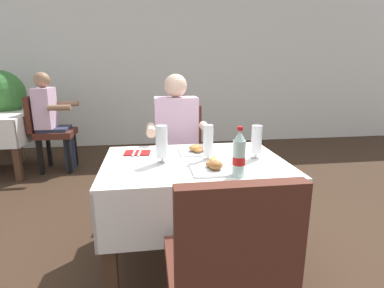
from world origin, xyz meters
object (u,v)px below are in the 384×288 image
object	(u,v)px
beer_glass_right	(256,142)
chair_near_camera_side	(226,270)
seated_diner_far	(177,140)
plate_near_camera	(213,167)
potted_plant_corner	(2,101)
chair_far_diner_seat	(181,154)
background_chair_right	(48,129)
background_patron	(51,116)
beer_glass_middle	(162,145)
cola_bottle_primary	(239,155)
napkin_cutlery_set	(137,153)
plate_far_diner	(196,150)
beer_glass_left	(208,142)
main_dining_table	(194,187)

from	to	relation	value
beer_glass_right	chair_near_camera_side	bearing A→B (deg)	-116.60
seated_diner_far	plate_near_camera	bearing A→B (deg)	-82.33
beer_glass_right	potted_plant_corner	world-z (taller)	potted_plant_corner
chair_far_diner_seat	background_chair_right	xyz separation A→B (m)	(-1.55, 1.43, 0.00)
chair_far_diner_seat	potted_plant_corner	size ratio (longest dim) A/B	0.76
chair_far_diner_seat	chair_near_camera_side	bearing A→B (deg)	-90.00
plate_near_camera	background_patron	size ratio (longest dim) A/B	0.19
beer_glass_middle	cola_bottle_primary	bearing A→B (deg)	-36.91
chair_near_camera_side	beer_glass_middle	distance (m)	0.86
potted_plant_corner	background_patron	bearing A→B (deg)	-31.70
cola_bottle_primary	napkin_cutlery_set	size ratio (longest dim) A/B	1.39
chair_far_diner_seat	background_chair_right	size ratio (longest dim) A/B	1.00
chair_far_diner_seat	plate_far_diner	xyz separation A→B (m)	(0.04, -0.62, 0.21)
chair_near_camera_side	potted_plant_corner	bearing A→B (deg)	122.90
beer_glass_middle	background_chair_right	size ratio (longest dim) A/B	0.24
seated_diner_far	background_chair_right	world-z (taller)	seated_diner_far
potted_plant_corner	napkin_cutlery_set	bearing A→B (deg)	-52.55
seated_diner_far	background_patron	size ratio (longest dim) A/B	1.00
plate_far_diner	beer_glass_left	bearing A→B (deg)	-75.96
seated_diner_far	plate_far_diner	world-z (taller)	seated_diner_far
chair_far_diner_seat	seated_diner_far	world-z (taller)	seated_diner_far
plate_far_diner	napkin_cutlery_set	xyz separation A→B (m)	(-0.40, 0.03, -0.01)
chair_far_diner_seat	napkin_cutlery_set	distance (m)	0.72
chair_near_camera_side	background_patron	xyz separation A→B (m)	(-1.50, 3.03, 0.16)
plate_far_diner	beer_glass_right	xyz separation A→B (m)	(0.35, -0.20, 0.09)
chair_far_diner_seat	plate_near_camera	size ratio (longest dim) A/B	4.06
beer_glass_left	napkin_cutlery_set	distance (m)	0.50
beer_glass_middle	napkin_cutlery_set	distance (m)	0.30
seated_diner_far	background_chair_right	distance (m)	2.16
beer_glass_left	cola_bottle_primary	bearing A→B (deg)	-72.19
background_chair_right	plate_far_diner	bearing A→B (deg)	-52.21
plate_near_camera	beer_glass_right	xyz separation A→B (m)	(0.31, 0.18, 0.09)
chair_far_diner_seat	beer_glass_middle	xyz separation A→B (m)	(-0.20, -0.83, 0.31)
chair_far_diner_seat	seated_diner_far	bearing A→B (deg)	-111.52
background_patron	potted_plant_corner	xyz separation A→B (m)	(-0.76, 0.47, 0.15)
beer_glass_right	cola_bottle_primary	xyz separation A→B (m)	(-0.20, -0.30, 0.01)
chair_near_camera_side	potted_plant_corner	xyz separation A→B (m)	(-2.26, 3.50, 0.31)
cola_bottle_primary	napkin_cutlery_set	distance (m)	0.77
plate_far_diner	beer_glass_middle	distance (m)	0.33
beer_glass_right	napkin_cutlery_set	bearing A→B (deg)	162.91
background_patron	chair_near_camera_side	bearing A→B (deg)	-63.63
main_dining_table	potted_plant_corner	bearing A→B (deg)	129.98
beer_glass_middle	beer_glass_right	world-z (taller)	beer_glass_middle
potted_plant_corner	chair_near_camera_side	bearing A→B (deg)	-57.10
main_dining_table	plate_near_camera	size ratio (longest dim) A/B	4.68
beer_glass_right	potted_plant_corner	size ratio (longest dim) A/B	0.17
main_dining_table	cola_bottle_primary	xyz separation A→B (m)	(0.19, -0.32, 0.29)
background_chair_right	beer_glass_middle	bearing A→B (deg)	-59.10
chair_far_diner_seat	potted_plant_corner	distance (m)	2.97
main_dining_table	chair_near_camera_side	distance (m)	0.80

